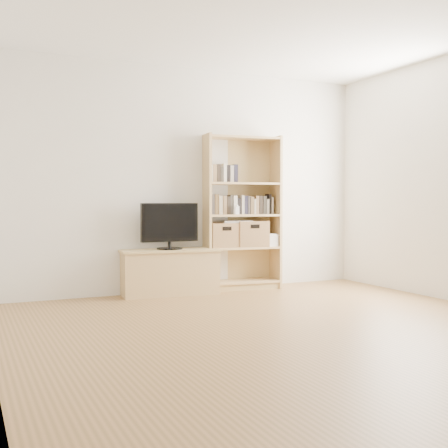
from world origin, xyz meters
TOP-DOWN VIEW (x-y plane):
  - floor at (0.00, 0.00)m, footprint 4.50×5.00m
  - back_wall at (0.00, 2.50)m, footprint 4.50×0.02m
  - tv_stand at (-0.31, 2.30)m, footprint 1.10×0.50m
  - bookshelf at (0.62, 2.34)m, footprint 0.95×0.42m
  - television at (-0.31, 2.30)m, footprint 0.67×0.07m
  - books_row_mid at (0.62, 2.36)m, footprint 0.81×0.21m
  - books_row_upper at (0.42, 2.38)m, footprint 0.41×0.19m
  - baby_monitor at (0.51, 2.25)m, footprint 0.05×0.03m
  - basket_left at (0.38, 2.36)m, footprint 0.37×0.31m
  - basket_right at (0.73, 2.32)m, footprint 0.41×0.35m
  - laptop at (0.55, 2.33)m, footprint 0.39×0.32m
  - magazine_stack at (0.94, 2.30)m, footprint 0.21×0.29m

SIDE VIEW (x-z plane):
  - floor at x=0.00m, z-range -0.01..0.01m
  - tv_stand at x=-0.31m, z-range 0.00..0.49m
  - magazine_stack at x=0.94m, z-range 0.51..0.64m
  - basket_left at x=0.38m, z-range 0.51..0.79m
  - basket_right at x=0.73m, z-range 0.51..0.82m
  - television at x=-0.31m, z-range 0.51..1.04m
  - laptop at x=0.55m, z-range 0.79..0.82m
  - bookshelf at x=0.62m, z-range 0.00..1.84m
  - baby_monitor at x=0.51m, z-range 0.90..0.99m
  - books_row_mid at x=0.62m, z-range 0.90..1.11m
  - back_wall at x=0.00m, z-range 0.00..2.60m
  - books_row_upper at x=0.42m, z-range 1.27..1.48m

